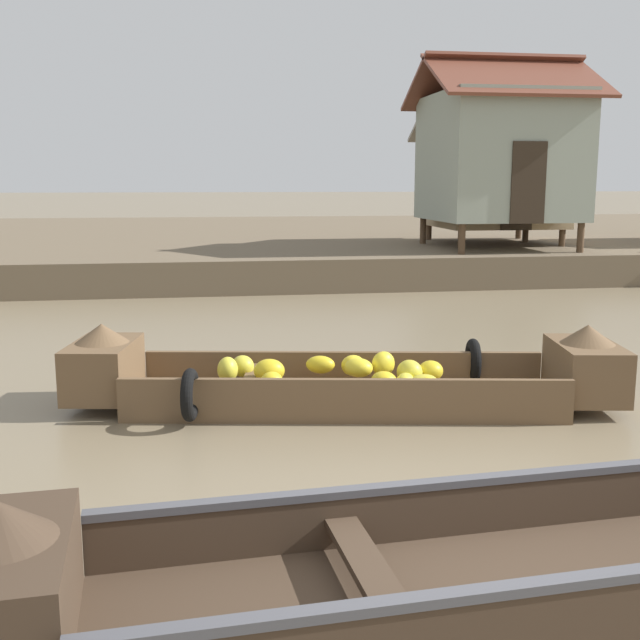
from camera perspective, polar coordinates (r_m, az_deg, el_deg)
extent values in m
plane|color=#7A6B51|center=(14.15, -2.06, 0.63)|extent=(300.00, 300.00, 0.00)
cube|color=brown|center=(26.04, -5.27, 5.78)|extent=(160.00, 20.00, 0.72)
cube|color=brown|center=(8.26, 1.74, -5.91)|extent=(4.61, 2.02, 0.12)
cube|color=brown|center=(8.80, 1.68, -3.40)|extent=(4.41, 0.82, 0.33)
cube|color=brown|center=(7.62, 1.83, -5.56)|extent=(4.41, 0.82, 0.33)
cube|color=brown|center=(8.61, 18.95, -3.47)|extent=(0.80, 1.19, 0.56)
cone|color=brown|center=(8.53, 19.09, -0.99)|extent=(0.65, 0.65, 0.20)
cube|color=brown|center=(8.51, -15.63, -3.44)|extent=(0.80, 1.19, 0.56)
cone|color=brown|center=(8.44, -15.75, -0.93)|extent=(0.65, 0.65, 0.20)
cube|color=brown|center=(8.24, -4.90, -4.26)|extent=(0.39, 1.19, 0.05)
torus|color=black|center=(9.05, 11.18, -2.98)|extent=(0.21, 0.53, 0.52)
torus|color=black|center=(7.61, -9.53, -5.45)|extent=(0.21, 0.53, 0.52)
ellipsoid|color=gold|center=(7.94, 7.61, -4.68)|extent=(0.39, 0.33, 0.20)
ellipsoid|color=yellow|center=(7.90, 7.88, -4.86)|extent=(0.25, 0.35, 0.20)
ellipsoid|color=yellow|center=(8.46, -5.71, -3.40)|extent=(0.33, 0.34, 0.24)
ellipsoid|color=yellow|center=(7.84, 4.71, -4.55)|extent=(0.36, 0.36, 0.22)
ellipsoid|color=yellow|center=(8.26, 8.14, -3.72)|extent=(0.31, 0.31, 0.22)
ellipsoid|color=yellow|center=(8.12, -3.75, -3.75)|extent=(0.34, 0.28, 0.25)
ellipsoid|color=yellow|center=(7.87, -3.58, -4.61)|extent=(0.34, 0.34, 0.22)
ellipsoid|color=yellow|center=(8.15, 6.61, -3.84)|extent=(0.37, 0.37, 0.26)
ellipsoid|color=yellow|center=(7.92, 6.28, -4.63)|extent=(0.30, 0.33, 0.21)
ellipsoid|color=yellow|center=(8.21, 4.67, -3.24)|extent=(0.33, 0.31, 0.27)
ellipsoid|color=yellow|center=(8.30, 2.34, -3.39)|extent=(0.28, 0.32, 0.21)
ellipsoid|color=yellow|center=(8.19, -6.81, -3.65)|extent=(0.24, 0.28, 0.27)
ellipsoid|color=yellow|center=(8.32, 0.03, -3.30)|extent=(0.36, 0.29, 0.19)
ellipsoid|color=yellow|center=(8.10, 2.86, -3.52)|extent=(0.39, 0.37, 0.20)
ellipsoid|color=yellow|center=(8.41, 2.47, -3.35)|extent=(0.29, 0.28, 0.22)
cube|color=#3D2D21|center=(4.91, 17.02, -18.13)|extent=(5.38, 1.74, 0.12)
cube|color=#3D2D21|center=(5.32, 13.61, -13.03)|extent=(5.29, 0.46, 0.32)
cube|color=#3D2D21|center=(4.33, 21.66, -19.15)|extent=(5.29, 0.46, 0.32)
cube|color=#47474C|center=(5.25, 13.70, -11.17)|extent=(5.29, 0.48, 0.05)
cube|color=#47474C|center=(4.25, 21.83, -16.96)|extent=(5.29, 0.48, 0.05)
cube|color=#3D2D21|center=(4.25, -22.30, -18.07)|extent=(0.74, 1.20, 0.55)
cube|color=#3D2D21|center=(4.38, 3.62, -17.79)|extent=(0.29, 1.24, 0.05)
cylinder|color=#4C3826|center=(17.75, 10.38, 5.88)|extent=(0.16, 0.16, 0.69)
cylinder|color=#4C3826|center=(18.88, 18.61, 5.76)|extent=(0.16, 0.16, 0.69)
cylinder|color=#4C3826|center=(20.65, 7.58, 6.54)|extent=(0.16, 0.16, 0.69)
cylinder|color=#4C3826|center=(21.63, 14.88, 6.45)|extent=(0.16, 0.16, 0.69)
cube|color=gray|center=(19.64, 13.07, 11.55)|extent=(3.25, 3.46, 2.99)
cube|color=#2D2319|center=(18.02, 15.08, 9.72)|extent=(0.80, 0.04, 1.80)
cube|color=brown|center=(18.98, 14.31, 17.06)|extent=(3.95, 2.21, 1.18)
cube|color=brown|center=(20.57, 12.35, 16.58)|extent=(3.95, 2.21, 1.18)
cylinder|color=#4C3826|center=(19.49, 10.33, 5.88)|extent=(0.16, 0.16, 0.43)
cylinder|color=#4C3826|center=(20.52, 17.37, 5.79)|extent=(0.16, 0.16, 0.43)
cylinder|color=#4C3826|center=(22.07, 8.00, 6.43)|extent=(0.16, 0.16, 0.43)
cylinder|color=#4C3826|center=(22.98, 14.38, 6.36)|extent=(0.16, 0.16, 0.43)
cube|color=#9E8460|center=(21.18, 12.67, 10.12)|extent=(3.05, 3.12, 2.51)
cube|color=#2D2319|center=(19.72, 14.33, 9.02)|extent=(0.80, 0.04, 1.80)
cube|color=gray|center=(20.52, 13.67, 14.45)|extent=(3.75, 2.04, 1.13)
cube|color=gray|center=(21.96, 12.07, 14.22)|extent=(3.75, 2.04, 1.13)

